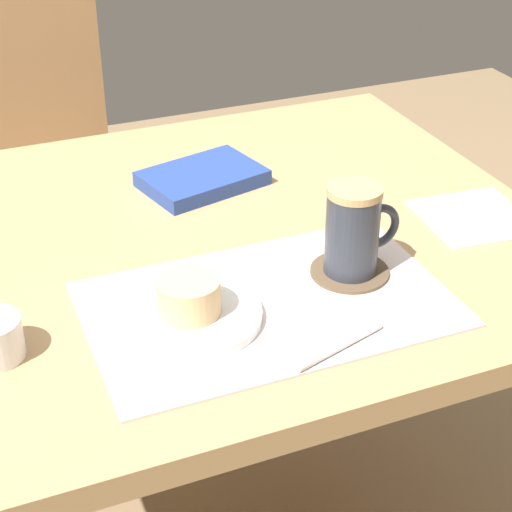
# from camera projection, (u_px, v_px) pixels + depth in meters

# --- Properties ---
(dining_table) EXTENTS (1.00, 0.82, 0.73)m
(dining_table) POSITION_uv_depth(u_px,v_px,m) (200.00, 288.00, 1.26)
(dining_table) COLOR tan
(dining_table) RESTS_ON ground_plane
(wooden_chair) EXTENTS (0.46, 0.46, 0.90)m
(wooden_chair) POSITION_uv_depth(u_px,v_px,m) (30.00, 184.00, 1.89)
(wooden_chair) COLOR #997047
(wooden_chair) RESTS_ON ground_plane
(placemat) EXTENTS (0.45, 0.28, 0.00)m
(placemat) POSITION_uv_depth(u_px,v_px,m) (268.00, 304.00, 1.06)
(placemat) COLOR silver
(placemat) RESTS_ON dining_table
(pastry_plate) EXTENTS (0.17, 0.17, 0.01)m
(pastry_plate) POSITION_uv_depth(u_px,v_px,m) (190.00, 316.00, 1.03)
(pastry_plate) COLOR white
(pastry_plate) RESTS_ON placemat
(pastry) EXTENTS (0.08, 0.08, 0.04)m
(pastry) POSITION_uv_depth(u_px,v_px,m) (189.00, 296.00, 1.01)
(pastry) COLOR #E5BC7F
(pastry) RESTS_ON pastry_plate
(coffee_coaster) EXTENTS (0.10, 0.10, 0.00)m
(coffee_coaster) POSITION_uv_depth(u_px,v_px,m) (350.00, 271.00, 1.12)
(coffee_coaster) COLOR brown
(coffee_coaster) RESTS_ON placemat
(coffee_mug) EXTENTS (0.10, 0.07, 0.12)m
(coffee_mug) POSITION_uv_depth(u_px,v_px,m) (354.00, 229.00, 1.09)
(coffee_mug) COLOR #2D333D
(coffee_mug) RESTS_ON coffee_coaster
(teaspoon) EXTENTS (0.13, 0.05, 0.01)m
(teaspoon) POSITION_uv_depth(u_px,v_px,m) (340.00, 346.00, 0.98)
(teaspoon) COLOR silver
(teaspoon) RESTS_ON placemat
(paper_napkin) EXTENTS (0.16, 0.16, 0.00)m
(paper_napkin) POSITION_uv_depth(u_px,v_px,m) (474.00, 217.00, 1.25)
(paper_napkin) COLOR silver
(paper_napkin) RESTS_ON dining_table
(small_book) EXTENTS (0.20, 0.16, 0.02)m
(small_book) POSITION_uv_depth(u_px,v_px,m) (202.00, 178.00, 1.34)
(small_book) COLOR navy
(small_book) RESTS_ON dining_table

